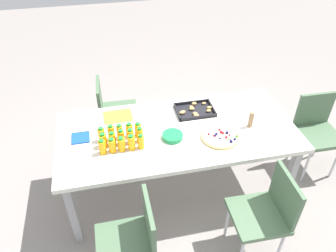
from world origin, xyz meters
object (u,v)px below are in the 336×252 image
juice_bottle_6 (112,139)px  napkin_stack (81,138)px  juice_bottle_1 (112,146)px  juice_bottle_9 (140,135)px  fruit_pizza (220,136)px  juice_bottle_10 (102,135)px  juice_bottle_14 (138,130)px  juice_bottle_0 (102,147)px  chair_far_left (112,109)px  paper_folder (118,116)px  chair_near_left (134,238)px  juice_bottle_4 (141,142)px  chair_end (317,127)px  plate_stack (173,136)px  juice_bottle_8 (131,136)px  party_table (178,136)px  juice_bottle_12 (120,132)px  cardboard_tube (251,119)px  juice_bottle_2 (121,144)px  juice_bottle_7 (121,138)px  juice_bottle_13 (129,131)px  juice_bottle_11 (111,133)px  juice_bottle_3 (131,143)px  snack_tray (195,110)px  juice_bottle_5 (103,140)px  chair_near_right (267,210)px

juice_bottle_6 → napkin_stack: juice_bottle_6 is taller
juice_bottle_1 → juice_bottle_9: bearing=18.0°
fruit_pizza → napkin_stack: fruit_pizza is taller
juice_bottle_10 → juice_bottle_14: bearing=0.4°
juice_bottle_0 → chair_far_left: bearing=82.7°
juice_bottle_9 → paper_folder: (-0.15, 0.39, -0.06)m
chair_near_left → juice_bottle_9: size_ratio=5.81×
juice_bottle_4 → fruit_pizza: size_ratio=0.42×
chair_end → plate_stack: size_ratio=4.73×
juice_bottle_8 → juice_bottle_10: (-0.23, 0.08, -0.00)m
party_table → napkin_stack: napkin_stack is taller
chair_far_left → juice_bottle_6: 0.92m
juice_bottle_10 → juice_bottle_14: size_ratio=1.02×
juice_bottle_12 → cardboard_tube: bearing=-4.0°
juice_bottle_2 → fruit_pizza: juice_bottle_2 is taller
chair_end → juice_bottle_10: bearing=2.4°
juice_bottle_7 → juice_bottle_12: size_ratio=1.06×
juice_bottle_13 → juice_bottle_10: bearing=-179.7°
chair_end → juice_bottle_9: juice_bottle_9 is taller
juice_bottle_11 → juice_bottle_13: size_ratio=1.04×
juice_bottle_7 → juice_bottle_3: bearing=-45.4°
napkin_stack → juice_bottle_12: bearing=-11.9°
juice_bottle_3 → plate_stack: bearing=9.8°
juice_bottle_1 → snack_tray: 0.89m
paper_folder → juice_bottle_2: bearing=-91.1°
juice_bottle_1 → juice_bottle_4: juice_bottle_4 is taller
chair_end → juice_bottle_1: bearing=6.8°
juice_bottle_2 → juice_bottle_4: (0.16, -0.00, 0.00)m
cardboard_tube → paper_folder: (-1.13, 0.39, -0.07)m
juice_bottle_5 → snack_tray: 0.92m
juice_bottle_8 → cardboard_tube: bearing=-0.2°
juice_bottle_3 → juice_bottle_4: bearing=-3.1°
chair_near_right → juice_bottle_7: (-1.01, 0.71, 0.32)m
chair_near_right → juice_bottle_6: size_ratio=6.32×
chair_end → snack_tray: (-1.23, 0.20, 0.26)m
party_table → juice_bottle_6: juice_bottle_6 is taller
chair_near_right → juice_bottle_6: 1.33m
juice_bottle_12 → juice_bottle_8: bearing=-43.0°
juice_bottle_2 → juice_bottle_10: juice_bottle_10 is taller
chair_near_left → juice_bottle_13: 0.88m
juice_bottle_6 → fruit_pizza: 0.90m
plate_stack → juice_bottle_1: bearing=-173.2°
juice_bottle_12 → napkin_stack: size_ratio=0.94×
juice_bottle_3 → fruit_pizza: size_ratio=0.44×
juice_bottle_4 → juice_bottle_14: size_ratio=1.03×
juice_bottle_7 → juice_bottle_8: (0.08, 0.00, -0.00)m
juice_bottle_14 → snack_tray: bearing=22.7°
napkin_stack → juice_bottle_1: bearing=-41.3°
juice_bottle_11 → fruit_pizza: 0.92m
chair_near_left → cardboard_tube: 1.40m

